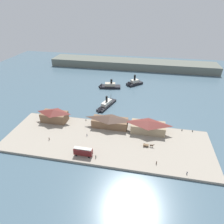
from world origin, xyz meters
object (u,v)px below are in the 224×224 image
object	(u,v)px
horse_cart	(148,145)
pedestrian_walking_east	(156,162)
mooring_post_west	(41,114)
pedestrian_standing_center	(87,135)
mooring_post_east	(193,131)
mooring_post_center_west	(86,120)
pedestrian_walking_west	(187,173)
pedestrian_at_waters_edge	(49,139)
mooring_post_center_east	(182,130)
ferry_shed_east_terminal	(110,121)
ferry_approaching_west	(105,106)
ferry_approaching_east	(133,83)
ferry_shed_west_terminal	(54,115)
street_tram	(83,151)
pedestrian_near_west_shed	(96,157)
ferry_moored_west	(108,86)
ferry_shed_customs_shed	(148,126)

from	to	relation	value
horse_cart	pedestrian_walking_east	world-z (taller)	horse_cart
mooring_post_west	pedestrian_standing_center	bearing A→B (deg)	-22.86
mooring_post_east	pedestrian_walking_east	bearing A→B (deg)	-124.99
mooring_post_west	mooring_post_center_west	world-z (taller)	same
pedestrian_walking_east	pedestrian_walking_west	size ratio (longest dim) A/B	1.10
pedestrian_at_waters_edge	mooring_post_center_east	bearing A→B (deg)	17.50
ferry_shed_east_terminal	pedestrian_walking_east	size ratio (longest dim) A/B	12.37
ferry_approaching_west	ferry_approaching_east	world-z (taller)	ferry_approaching_east
ferry_shed_east_terminal	pedestrian_walking_east	bearing A→B (deg)	-42.98
ferry_shed_east_terminal	horse_cart	xyz separation A→B (m)	(22.86, -13.89, -2.68)
ferry_shed_west_terminal	street_tram	world-z (taller)	ferry_shed_west_terminal
ferry_shed_east_terminal	horse_cart	world-z (taller)	ferry_shed_east_terminal
mooring_post_center_east	horse_cart	bearing A→B (deg)	-136.64
pedestrian_near_west_shed	mooring_post_east	distance (m)	57.60
mooring_post_center_west	ferry_moored_west	distance (m)	55.32
street_tram	ferry_shed_customs_shed	bearing A→B (deg)	40.68
ferry_shed_customs_shed	mooring_post_west	distance (m)	69.20
pedestrian_at_waters_edge	pedestrian_near_west_shed	xyz separation A→B (m)	(28.16, -8.21, 0.03)
mooring_post_center_west	mooring_post_center_east	size ratio (longest dim) A/B	1.00
pedestrian_at_waters_edge	ferry_approaching_west	bearing A→B (deg)	63.67
ferry_shed_east_terminal	ferry_shed_customs_shed	distance (m)	22.15
ferry_shed_west_terminal	ferry_approaching_east	xyz separation A→B (m)	(41.59, 69.20, -3.54)
pedestrian_near_west_shed	mooring_post_center_east	bearing A→B (deg)	35.52
street_tram	pedestrian_near_west_shed	xyz separation A→B (m)	(6.33, -0.43, -1.84)
street_tram	ferry_approaching_east	world-z (taller)	ferry_approaching_east
ferry_shed_west_terminal	pedestrian_walking_west	size ratio (longest dim) A/B	10.18
ferry_approaching_west	ferry_moored_west	size ratio (longest dim) A/B	1.12
ferry_approaching_east	pedestrian_walking_east	bearing A→B (deg)	-77.89
ferry_shed_customs_shed	ferry_approaching_east	bearing A→B (deg)	102.37
mooring_post_east	mooring_post_center_east	size ratio (longest dim) A/B	1.00
ferry_shed_west_terminal	pedestrian_walking_east	world-z (taller)	ferry_shed_west_terminal
pedestrian_at_waters_edge	pedestrian_walking_west	bearing A→B (deg)	-8.31
ferry_shed_east_terminal	pedestrian_at_waters_edge	distance (m)	34.99
mooring_post_west	ferry_moored_west	xyz separation A→B (m)	(32.74, 54.65, -0.13)
pedestrian_standing_center	pedestrian_at_waters_edge	size ratio (longest dim) A/B	0.92
pedestrian_standing_center	ferry_moored_west	bearing A→B (deg)	92.84
pedestrian_walking_west	pedestrian_at_waters_edge	bearing A→B (deg)	171.69
ferry_shed_customs_shed	mooring_post_west	bearing A→B (deg)	176.06
street_tram	pedestrian_standing_center	world-z (taller)	street_tram
ferry_shed_east_terminal	ferry_approaching_west	xyz separation A→B (m)	(-8.44, 23.88, -3.43)
mooring_post_center_east	ferry_approaching_east	bearing A→B (deg)	118.11
ferry_shed_east_terminal	mooring_post_west	size ratio (longest dim) A/B	23.49
street_tram	pedestrian_walking_east	bearing A→B (deg)	2.01
mooring_post_center_west	ferry_shed_west_terminal	bearing A→B (deg)	-168.59
ferry_shed_customs_shed	horse_cart	size ratio (longest dim) A/B	3.42
pedestrian_near_west_shed	ferry_approaching_west	distance (m)	51.22
ferry_shed_east_terminal	pedestrian_at_waters_edge	bearing A→B (deg)	-147.72
pedestrian_walking_east	mooring_post_east	xyz separation A→B (m)	(20.36, 29.08, -0.33)
ferry_moored_west	street_tram	bearing A→B (deg)	-85.67
ferry_shed_east_terminal	mooring_post_center_east	xyz separation A→B (m)	(41.57, 3.78, -3.16)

